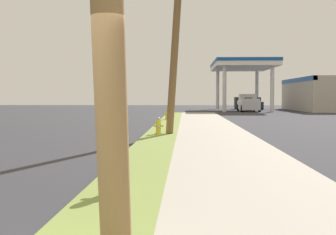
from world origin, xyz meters
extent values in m
cylinder|color=yellow|center=(0.55, 4.09, 0.15)|extent=(0.29, 0.29, 0.06)
cylinder|color=yellow|center=(0.55, 4.09, 0.42)|extent=(0.22, 0.22, 0.60)
sphere|color=#B2B2B7|center=(0.55, 4.09, 0.76)|extent=(0.19, 0.19, 0.19)
cylinder|color=#B2B2B7|center=(0.55, 4.09, 0.84)|extent=(0.06, 0.06, 0.05)
cylinder|color=yellow|center=(0.39, 4.09, 0.47)|extent=(0.10, 0.09, 0.09)
cylinder|color=yellow|center=(0.71, 4.09, 0.47)|extent=(0.10, 0.09, 0.09)
cylinder|color=#B2B2B7|center=(0.55, 3.92, 0.42)|extent=(0.11, 0.12, 0.11)
cylinder|color=yellow|center=(0.60, 15.49, 0.15)|extent=(0.29, 0.29, 0.06)
cylinder|color=yellow|center=(0.60, 15.49, 0.42)|extent=(0.22, 0.22, 0.60)
sphere|color=#B2B2B7|center=(0.60, 15.49, 0.76)|extent=(0.19, 0.19, 0.19)
cylinder|color=#B2B2B7|center=(0.60, 15.49, 0.84)|extent=(0.06, 0.06, 0.05)
cylinder|color=yellow|center=(0.44, 15.49, 0.47)|extent=(0.10, 0.09, 0.09)
cylinder|color=yellow|center=(0.76, 15.49, 0.47)|extent=(0.10, 0.09, 0.09)
cylinder|color=#B2B2B7|center=(0.60, 15.32, 0.42)|extent=(0.11, 0.12, 0.11)
cylinder|color=yellow|center=(0.47, 27.08, 0.15)|extent=(0.29, 0.29, 0.06)
cylinder|color=yellow|center=(0.47, 27.08, 0.42)|extent=(0.22, 0.22, 0.60)
sphere|color=#B2B2B7|center=(0.47, 27.08, 0.76)|extent=(0.19, 0.19, 0.19)
cylinder|color=#B2B2B7|center=(0.47, 27.08, 0.84)|extent=(0.06, 0.06, 0.05)
cylinder|color=yellow|center=(0.31, 27.08, 0.47)|extent=(0.10, 0.09, 0.09)
cylinder|color=yellow|center=(0.63, 27.08, 0.47)|extent=(0.10, 0.09, 0.09)
cylinder|color=#B2B2B7|center=(0.47, 26.91, 0.42)|extent=(0.11, 0.12, 0.11)
cylinder|color=yellow|center=(0.48, 37.23, 0.15)|extent=(0.29, 0.29, 0.06)
cylinder|color=yellow|center=(0.48, 37.23, 0.42)|extent=(0.22, 0.22, 0.60)
sphere|color=#B2B2B7|center=(0.48, 37.23, 0.76)|extent=(0.19, 0.19, 0.19)
cylinder|color=#B2B2B7|center=(0.48, 37.23, 0.84)|extent=(0.06, 0.06, 0.05)
cylinder|color=yellow|center=(0.32, 37.23, 0.47)|extent=(0.10, 0.09, 0.09)
cylinder|color=yellow|center=(0.64, 37.23, 0.47)|extent=(0.10, 0.09, 0.09)
cylinder|color=#B2B2B7|center=(0.48, 37.06, 0.42)|extent=(0.11, 0.12, 0.11)
cylinder|color=brown|center=(1.36, 16.03, 5.06)|extent=(1.05, 0.98, 9.88)
cylinder|color=silver|center=(6.02, 45.27, 2.53)|extent=(0.44, 0.44, 5.06)
cylinder|color=silver|center=(11.23, 45.27, 2.53)|extent=(0.44, 0.44, 5.06)
cylinder|color=silver|center=(6.02, 55.66, 2.53)|extent=(0.44, 0.44, 5.06)
cylinder|color=silver|center=(11.23, 55.66, 2.53)|extent=(0.44, 0.44, 5.06)
cube|color=white|center=(8.62, 50.46, 5.31)|extent=(7.01, 12.18, 0.50)
cube|color=#144C9E|center=(8.62, 50.46, 5.74)|extent=(7.11, 12.28, 0.36)
cube|color=#47474C|center=(8.62, 45.27, 0.80)|extent=(0.70, 1.10, 1.60)
cube|color=#47474C|center=(8.62, 55.66, 0.80)|extent=(0.70, 1.10, 1.60)
cube|color=#B7AD9E|center=(17.99, 50.46, 1.95)|extent=(5.92, 14.90, 3.90)
cube|color=#144C9E|center=(15.23, 50.46, 3.65)|extent=(0.50, 14.90, 0.50)
cube|color=navy|center=(10.44, 53.96, 0.59)|extent=(2.09, 4.60, 0.85)
cube|color=navy|center=(10.45, 53.74, 1.29)|extent=(1.72, 2.12, 0.56)
cylinder|color=black|center=(9.48, 55.61, 0.30)|extent=(0.26, 0.61, 0.60)
cylinder|color=black|center=(11.19, 55.71, 0.30)|extent=(0.26, 0.61, 0.60)
cylinder|color=black|center=(9.68, 52.22, 0.30)|extent=(0.26, 0.61, 0.60)
cylinder|color=black|center=(11.40, 52.32, 0.30)|extent=(0.26, 0.61, 0.60)
cube|color=#BCBCC1|center=(8.87, 46.81, 0.71)|extent=(2.12, 5.44, 1.00)
cube|color=#BCBCC1|center=(8.89, 47.78, 1.59)|extent=(1.89, 2.09, 0.76)
cube|color=#BCBCC1|center=(8.84, 45.62, 1.33)|extent=(1.95, 2.96, 0.24)
cylinder|color=black|center=(7.97, 48.98, 0.38)|extent=(0.24, 0.76, 0.76)
cylinder|color=black|center=(9.87, 48.93, 0.38)|extent=(0.24, 0.76, 0.76)
cylinder|color=black|center=(7.87, 44.68, 0.38)|extent=(0.24, 0.76, 0.76)
cylinder|color=black|center=(9.77, 44.64, 0.38)|extent=(0.24, 0.76, 0.76)
camera|label=1|loc=(1.77, -3.14, 1.75)|focal=46.79mm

